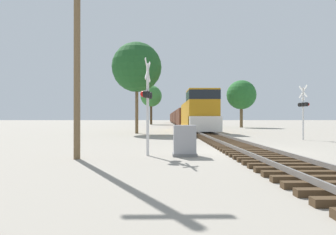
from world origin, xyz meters
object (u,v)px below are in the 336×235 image
(crossing_signal_near, at_px, (147,98))
(crossing_signal_far, at_px, (303,107))
(relay_cabinet, at_px, (185,141))
(utility_pole, at_px, (77,40))
(tree_mid_background, at_px, (241,95))
(tree_deep_background, at_px, (151,96))
(freight_train, at_px, (180,117))
(tree_far_right, at_px, (137,67))

(crossing_signal_near, bearing_deg, crossing_signal_far, 135.93)
(crossing_signal_far, xyz_separation_m, relay_cabinet, (-9.38, -8.02, -1.79))
(crossing_signal_far, height_order, utility_pole, utility_pole)
(tree_mid_background, height_order, tree_deep_background, tree_deep_background)
(freight_train, xyz_separation_m, relay_cabinet, (-3.10, -54.56, -1.17))
(freight_train, bearing_deg, tree_mid_background, -66.04)
(crossing_signal_far, bearing_deg, freight_train, 0.22)
(crossing_signal_far, bearing_deg, relay_cabinet, 123.05)
(relay_cabinet, height_order, tree_far_right, tree_far_right)
(tree_far_right, bearing_deg, crossing_signal_far, -32.39)
(freight_train, relative_size, utility_pole, 9.51)
(freight_train, xyz_separation_m, crossing_signal_near, (-4.70, -54.39, 0.64))
(tree_far_right, bearing_deg, crossing_signal_near, -82.54)
(utility_pole, bearing_deg, crossing_signal_far, 32.70)
(tree_deep_background, bearing_deg, crossing_signal_near, -87.37)
(tree_far_right, bearing_deg, utility_pole, -91.89)
(relay_cabinet, bearing_deg, freight_train, 86.75)
(utility_pole, xyz_separation_m, tree_far_right, (0.56, 17.08, 2.23))
(freight_train, height_order, tree_far_right, tree_far_right)
(tree_mid_background, bearing_deg, crossing_signal_far, -96.74)
(crossing_signal_near, relative_size, utility_pole, 0.46)
(relay_cabinet, xyz_separation_m, tree_deep_background, (-4.13, 55.34, 6.53))
(tree_mid_background, bearing_deg, crossing_signal_near, -112.72)
(crossing_signal_near, xyz_separation_m, relay_cabinet, (1.60, -0.17, -1.81))
(relay_cabinet, bearing_deg, tree_deep_background, 94.26)
(crossing_signal_near, bearing_deg, tree_far_right, -162.17)
(freight_train, distance_m, crossing_signal_far, 46.97)
(crossing_signal_near, relative_size, tree_far_right, 0.43)
(tree_deep_background, bearing_deg, relay_cabinet, -85.74)
(crossing_signal_far, bearing_deg, utility_pole, 115.23)
(tree_far_right, relative_size, tree_mid_background, 1.17)
(crossing_signal_near, bearing_deg, tree_deep_background, -167.00)
(freight_train, height_order, crossing_signal_far, freight_train)
(relay_cabinet, height_order, tree_deep_background, tree_deep_background)
(crossing_signal_far, relative_size, tree_far_right, 0.42)
(tree_mid_background, bearing_deg, utility_pole, -115.89)
(crossing_signal_far, relative_size, utility_pole, 0.45)
(crossing_signal_near, xyz_separation_m, crossing_signal_far, (10.98, 7.85, -0.02))
(tree_mid_background, relative_size, tree_deep_background, 0.82)
(relay_cabinet, xyz_separation_m, tree_far_right, (-3.71, 16.33, 6.27))
(crossing_signal_near, distance_m, tree_deep_background, 55.43)
(crossing_signal_near, xyz_separation_m, tree_deep_background, (-2.53, 55.17, 4.72))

